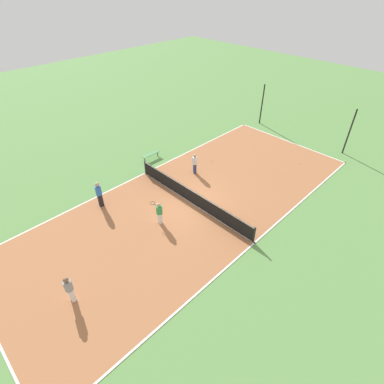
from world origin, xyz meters
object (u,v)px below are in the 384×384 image
object	(u,v)px
player_baseline_gray	(69,288)
fence_post_back_right	(349,132)
player_far_green	(159,212)
tennis_net	(192,196)
bench	(151,155)
player_near_blue	(99,193)
player_near_white	(195,163)
tennis_ball_midcourt	(300,163)
fence_post_back_left	(262,104)
tennis_ball_far_baseline	(211,161)

from	to	relation	value
player_baseline_gray	fence_post_back_right	xyz separation A→B (m)	(2.91, 21.98, 0.92)
player_far_green	tennis_net	bearing A→B (deg)	-89.64
bench	player_near_blue	world-z (taller)	player_near_blue
player_near_white	tennis_ball_midcourt	distance (m)	8.25
tennis_ball_midcourt	fence_post_back_left	world-z (taller)	fence_post_back_left
player_near_white	tennis_ball_midcourt	size ratio (longest dim) A/B	22.86
player_far_green	bench	bearing A→B (deg)	-33.78
bench	player_far_green	world-z (taller)	player_far_green
player_baseline_gray	tennis_ball_far_baseline	bearing A→B (deg)	104.07
player_near_blue	tennis_ball_midcourt	xyz separation A→B (m)	(6.30, 13.52, -0.99)
player_far_green	player_near_white	world-z (taller)	player_near_white
tennis_net	tennis_ball_far_baseline	bearing A→B (deg)	118.83
fence_post_back_right	bench	bearing A→B (deg)	-131.37
bench	tennis_ball_far_baseline	world-z (taller)	bench
player_near_blue	fence_post_back_left	size ratio (longest dim) A/B	0.48
tennis_ball_midcourt	fence_post_back_right	xyz separation A→B (m)	(1.61, 3.97, 1.79)
fence_post_back_left	tennis_ball_midcourt	bearing A→B (deg)	-31.37
bench	player_baseline_gray	distance (m)	12.70
player_far_green	fence_post_back_left	xyz separation A→B (m)	(-4.03, 15.87, 0.99)
bench	fence_post_back_left	distance (m)	11.90
bench	fence_post_back_right	bearing A→B (deg)	-41.37
tennis_net	tennis_ball_midcourt	bearing A→B (deg)	75.20
player_near_white	fence_post_back_right	size ratio (longest dim) A/B	0.42
player_far_green	fence_post_back_left	bearing A→B (deg)	-74.82
tennis_net	bench	bearing A→B (deg)	165.32
player_far_green	tennis_ball_midcourt	distance (m)	12.18
player_near_blue	fence_post_back_right	world-z (taller)	fence_post_back_right
tennis_ball_midcourt	fence_post_back_right	bearing A→B (deg)	67.91
tennis_net	tennis_ball_far_baseline	xyz separation A→B (m)	(-2.58, 4.68, -0.51)
player_baseline_gray	fence_post_back_left	bearing A→B (deg)	101.89
tennis_net	fence_post_back_left	bearing A→B (deg)	107.05
tennis_ball_far_baseline	fence_post_back_left	distance (m)	8.86
player_near_white	player_baseline_gray	bearing A→B (deg)	138.97
tennis_ball_far_baseline	fence_post_back_right	distance (m)	10.97
bench	player_far_green	bearing A→B (deg)	-124.70
player_near_blue	fence_post_back_right	distance (m)	19.21
tennis_net	tennis_ball_midcourt	xyz separation A→B (m)	(2.45, 9.26, -0.51)
tennis_ball_far_baseline	tennis_net	bearing A→B (deg)	-61.17
fence_post_back_left	bench	bearing A→B (deg)	-100.30
tennis_net	tennis_ball_midcourt	world-z (taller)	tennis_net
bench	player_far_green	distance (m)	7.49
player_near_white	tennis_ball_far_baseline	xyz separation A→B (m)	(-0.25, 2.09, -0.84)
bench	player_baseline_gray	xyz separation A→B (m)	(7.32, -10.37, 0.54)
fence_post_back_left	tennis_ball_far_baseline	bearing A→B (deg)	-80.17
player_near_white	tennis_ball_far_baseline	world-z (taller)	player_near_white
tennis_net	player_near_blue	distance (m)	5.75
player_near_blue	fence_post_back_left	world-z (taller)	fence_post_back_left
player_far_green	fence_post_back_right	xyz separation A→B (m)	(4.09, 15.87, 0.99)
player_far_green	tennis_ball_midcourt	size ratio (longest dim) A/B	21.89
player_far_green	tennis_ball_far_baseline	world-z (taller)	player_far_green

